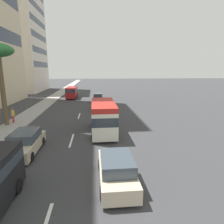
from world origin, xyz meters
name	(u,v)px	position (x,y,z in m)	size (l,w,h in m)	color
ground_plane	(83,104)	(31.50, 0.00, 0.00)	(198.00, 198.00, 0.00)	#38383A
sidewalk_right	(44,104)	(31.50, 6.70, 0.07)	(162.00, 2.83, 0.15)	#9E9B93
lane_stripe_mid	(72,140)	(13.44, 0.00, 0.01)	(3.20, 0.16, 0.01)	silver
lane_stripe_far	(79,116)	(22.48, 0.00, 0.01)	(3.20, 0.16, 0.01)	silver
car_lead	(116,170)	(6.80, -3.15, 0.75)	(4.44, 1.88, 1.57)	beige
minibus_second	(103,116)	(15.34, -2.88, 1.64)	(6.33, 2.32, 3.00)	silver
car_third	(98,98)	(34.29, -2.77, 0.73)	(4.10, 1.83, 1.55)	black
car_fourth	(102,105)	(26.42, -3.19, 0.74)	(4.77, 1.96, 1.56)	silver
car_sixth	(25,143)	(11.29, 3.12, 0.75)	(4.68, 1.96, 1.57)	beige
van_seventh	(72,92)	(38.81, 2.71, 1.36)	(5.28, 2.15, 2.37)	#A51E1E
pedestrian_near_lamp	(13,115)	(19.28, 7.10, 1.05)	(0.38, 0.38, 1.63)	red
office_tower_far	(18,34)	(54.75, 18.16, 15.50)	(15.98, 11.16, 30.99)	silver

